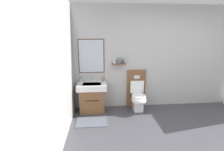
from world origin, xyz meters
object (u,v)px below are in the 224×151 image
(toilet, at_px, (137,95))
(soap_dispenser, at_px, (103,78))
(vanity_sink_left, at_px, (92,96))
(toothbrush_cup, at_px, (81,80))

(toilet, xyz_separation_m, soap_dispenser, (-0.86, 0.17, 0.42))
(vanity_sink_left, height_order, soap_dispenser, soap_dispenser)
(toilet, bearing_deg, soap_dispenser, 168.81)
(vanity_sink_left, bearing_deg, soap_dispenser, 30.43)
(soap_dispenser, bearing_deg, toilet, -11.19)
(toilet, xyz_separation_m, toothbrush_cup, (-1.43, 0.16, 0.40))
(toothbrush_cup, height_order, soap_dispenser, toothbrush_cup)
(vanity_sink_left, distance_m, soap_dispenser, 0.53)
(toilet, bearing_deg, vanity_sink_left, 179.94)
(vanity_sink_left, height_order, toothbrush_cup, toothbrush_cup)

